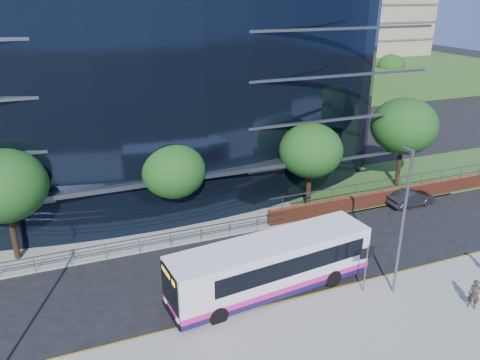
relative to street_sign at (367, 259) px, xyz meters
name	(u,v)px	position (x,y,z in m)	size (l,w,h in m)	color
ground	(275,295)	(-4.50, 1.59, -2.15)	(200.00, 200.00, 0.00)	black
pavement_near	(323,357)	(-4.50, -3.41, -2.07)	(80.00, 8.00, 0.15)	gray
kerb	(283,305)	(-4.50, 0.59, -2.07)	(80.00, 0.25, 0.16)	gray
yellow_line_outer	(281,303)	(-4.50, 0.79, -2.14)	(80.00, 0.08, 0.01)	gold
yellow_line_inner	(280,302)	(-4.50, 0.94, -2.14)	(80.00, 0.08, 0.01)	gold
far_forecourt	(129,225)	(-10.50, 12.59, -2.10)	(50.00, 8.00, 0.10)	gray
grass_verge	(460,169)	(19.50, 12.59, -2.09)	(36.00, 8.00, 0.12)	#2D511E
glass_office	(126,84)	(-8.50, 22.44, 5.85)	(44.00, 23.10, 16.00)	black
retaining_wall	(459,184)	(15.50, 8.89, -1.54)	(34.00, 0.40, 2.11)	brown
guard_railings	(105,248)	(-12.50, 8.59, -1.33)	(24.00, 0.05, 1.10)	slate
apartment_block	(302,16)	(27.50, 58.80, 8.96)	(60.00, 42.00, 30.00)	#2D511E
street_sign	(367,259)	(0.00, 0.00, 0.00)	(0.85, 0.09, 2.80)	slate
tree_far_a	(4,186)	(-17.50, 10.59, 2.71)	(4.95, 4.95, 6.98)	black
tree_far_b	(173,171)	(-7.50, 11.09, 2.06)	(4.29, 4.29, 6.05)	black
tree_far_c	(311,151)	(2.50, 10.59, 2.39)	(4.62, 4.62, 6.51)	black
tree_far_d	(404,126)	(11.50, 11.59, 3.04)	(5.28, 5.28, 7.44)	black
tree_dist_e	(308,72)	(19.50, 41.59, 2.39)	(4.62, 4.62, 6.51)	black
tree_dist_f	(391,66)	(35.50, 43.59, 2.06)	(4.29, 4.29, 6.05)	black
streetlight_east	(403,220)	(1.50, -0.59, 2.29)	(0.15, 0.77, 8.00)	slate
city_bus	(273,265)	(-4.47, 2.01, -0.52)	(11.55, 3.79, 3.07)	white
parked_car	(411,198)	(9.98, 8.09, -1.54)	(1.30, 3.72, 1.22)	black
pedestrian_b	(474,294)	(4.34, -3.24, -1.20)	(0.58, 0.38, 1.60)	#322B23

